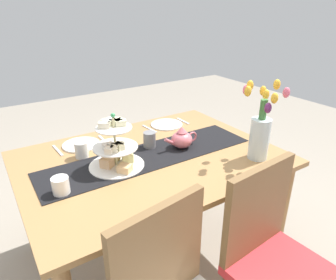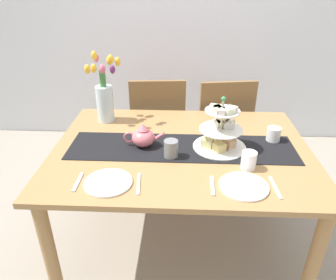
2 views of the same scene
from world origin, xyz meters
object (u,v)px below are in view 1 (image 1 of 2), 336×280
(cream_jug, at_px, (61,186))
(knife_right, at_px, (58,150))
(mug_grey, at_px, (150,140))
(dinner_plate_right, at_px, (81,145))
(mug_white_text, at_px, (81,150))
(teapot, at_px, (182,139))
(tiered_cake_stand, at_px, (116,149))
(chair_left, at_px, (274,255))
(dinner_plate_left, at_px, (167,125))
(fork_right, at_px, (103,140))
(dining_table, at_px, (151,171))
(knife_left, at_px, (149,129))
(fork_left, at_px, (183,121))
(tulip_vase, at_px, (260,130))

(cream_jug, xyz_separation_m, knife_right, (-0.10, -0.47, -0.04))
(mug_grey, bearing_deg, dinner_plate_right, -36.20)
(mug_white_text, bearing_deg, teapot, 159.48)
(tiered_cake_stand, bearing_deg, chair_left, 118.24)
(dinner_plate_left, distance_m, fork_right, 0.49)
(chair_left, bearing_deg, dining_table, -75.61)
(dinner_plate_left, bearing_deg, tiered_cake_stand, 33.61)
(fork_right, height_order, mug_grey, mug_grey)
(knife_left, relative_size, mug_white_text, 1.79)
(mug_white_text, bearing_deg, dinner_plate_right, -106.19)
(cream_jug, bearing_deg, mug_grey, -160.28)
(dinner_plate_right, bearing_deg, chair_left, 113.29)
(chair_left, relative_size, mug_grey, 9.58)
(dining_table, bearing_deg, fork_right, -68.34)
(fork_left, bearing_deg, tulip_vase, 91.31)
(mug_white_text, bearing_deg, dining_table, 148.29)
(dining_table, distance_m, dinner_plate_right, 0.48)
(knife_right, bearing_deg, mug_white_text, 121.63)
(tulip_vase, distance_m, dinner_plate_left, 0.75)
(chair_left, height_order, knife_left, chair_left)
(dinner_plate_right, xyz_separation_m, fork_right, (-0.14, 0.00, -0.00))
(cream_jug, bearing_deg, chair_left, 137.86)
(fork_right, bearing_deg, chair_left, 106.82)
(knife_right, distance_m, mug_grey, 0.56)
(knife_right, bearing_deg, knife_left, 180.00)
(dining_table, height_order, cream_jug, cream_jug)
(knife_left, relative_size, mug_grey, 1.79)
(cream_jug, height_order, mug_grey, mug_grey)
(dinner_plate_left, bearing_deg, chair_left, 82.50)
(teapot, distance_m, tulip_vase, 0.46)
(mug_grey, bearing_deg, dining_table, 63.30)
(tiered_cake_stand, height_order, tulip_vase, tulip_vase)
(chair_left, relative_size, dinner_plate_right, 3.96)
(tulip_vase, relative_size, knife_left, 2.69)
(dinner_plate_left, distance_m, mug_grey, 0.39)
(knife_left, distance_m, knife_right, 0.64)
(chair_left, bearing_deg, knife_right, -60.82)
(tulip_vase, relative_size, mug_white_text, 4.81)
(tiered_cake_stand, bearing_deg, dinner_plate_right, -78.06)
(chair_left, height_order, tiered_cake_stand, tiered_cake_stand)
(teapot, distance_m, mug_white_text, 0.60)
(fork_left, bearing_deg, mug_white_text, 10.94)
(fork_left, bearing_deg, knife_right, 0.00)
(dining_table, xyz_separation_m, dinner_plate_left, (-0.35, -0.37, 0.10))
(teapot, xyz_separation_m, mug_white_text, (0.56, -0.21, -0.01))
(fork_left, height_order, mug_white_text, mug_white_text)
(knife_left, height_order, fork_right, same)
(tiered_cake_stand, relative_size, dinner_plate_right, 1.32)
(tulip_vase, relative_size, fork_right, 3.04)
(fork_left, xyz_separation_m, mug_white_text, (0.83, 0.16, 0.04))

